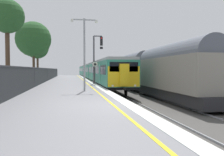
% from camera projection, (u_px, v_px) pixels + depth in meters
% --- Properties ---
extents(ground, '(17.40, 110.00, 1.21)m').
position_uv_depth(ground, '(174.00, 115.00, 11.22)').
color(ground, slate).
extents(commuter_train_at_platform, '(2.83, 60.48, 3.81)m').
position_uv_depth(commuter_train_at_platform, '(92.00, 71.00, 48.73)').
color(commuter_train_at_platform, '#2D846B').
rests_on(commuter_train_at_platform, ground).
extents(freight_train_adjacent_track, '(2.60, 51.64, 4.68)m').
position_uv_depth(freight_train_adjacent_track, '(122.00, 70.00, 38.41)').
color(freight_train_adjacent_track, '#232326').
rests_on(freight_train_adjacent_track, ground).
extents(signal_gantry, '(1.10, 0.24, 5.38)m').
position_uv_depth(signal_gantry, '(96.00, 54.00, 26.13)').
color(signal_gantry, '#47474C').
rests_on(signal_gantry, ground).
extents(speed_limit_sign, '(0.59, 0.08, 2.44)m').
position_uv_depth(speed_limit_sign, '(95.00, 70.00, 23.99)').
color(speed_limit_sign, '#59595B').
rests_on(speed_limit_sign, ground).
extents(platform_lamp_mid, '(2.00, 0.20, 5.38)m').
position_uv_depth(platform_lamp_mid, '(84.00, 48.00, 17.41)').
color(platform_lamp_mid, '#93999E').
rests_on(platform_lamp_mid, ground).
extents(background_tree_left, '(3.22, 3.23, 8.25)m').
position_uv_depth(background_tree_left, '(6.00, 18.00, 21.95)').
color(background_tree_left, '#473323').
rests_on(background_tree_left, ground).
extents(background_tree_centre, '(4.02, 4.02, 7.61)m').
position_uv_depth(background_tree_centre, '(37.00, 48.00, 42.27)').
color(background_tree_centre, '#473323').
rests_on(background_tree_centre, ground).
extents(background_tree_right, '(4.79, 4.79, 8.16)m').
position_uv_depth(background_tree_right, '(34.00, 40.00, 32.06)').
color(background_tree_right, '#473323').
rests_on(background_tree_right, ground).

